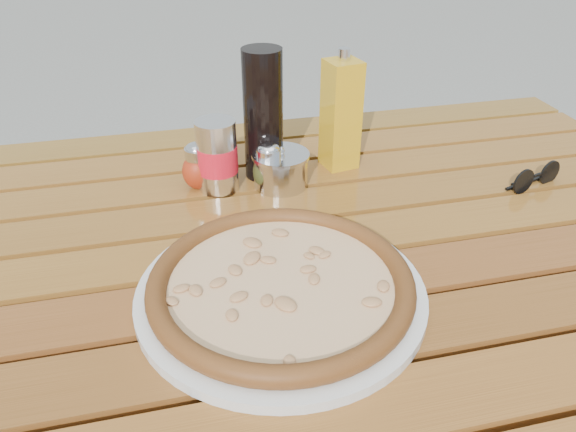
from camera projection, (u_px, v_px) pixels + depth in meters
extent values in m
cube|color=#331F0B|center=(493.00, 253.00, 1.47)|extent=(0.06, 0.06, 0.70)
cube|color=#351C0C|center=(291.00, 268.00, 0.84)|extent=(1.36, 0.86, 0.04)
cube|color=#5D3110|center=(362.00, 418.00, 0.57)|extent=(1.40, 0.09, 0.03)
cube|color=#50290E|center=(332.00, 347.00, 0.65)|extent=(1.40, 0.09, 0.03)
cube|color=#52280E|center=(309.00, 293.00, 0.73)|extent=(1.40, 0.09, 0.03)
cube|color=#5C3410|center=(291.00, 249.00, 0.82)|extent=(1.40, 0.09, 0.03)
cube|color=#57310F|center=(276.00, 214.00, 0.90)|extent=(1.40, 0.09, 0.03)
cube|color=#59320F|center=(264.00, 184.00, 0.99)|extent=(1.40, 0.09, 0.03)
cube|color=#5A320F|center=(254.00, 160.00, 1.07)|extent=(1.40, 0.09, 0.03)
cube|color=#55340F|center=(245.00, 138.00, 1.15)|extent=(1.40, 0.09, 0.03)
cylinder|color=silver|center=(281.00, 293.00, 0.70)|extent=(0.42, 0.42, 0.01)
cylinder|color=beige|center=(281.00, 285.00, 0.69)|extent=(0.34, 0.34, 0.01)
torus|color=black|center=(281.00, 282.00, 0.69)|extent=(0.36, 0.36, 0.03)
ellipsoid|color=#AE3013|center=(199.00, 171.00, 0.93)|extent=(0.07, 0.07, 0.06)
cylinder|color=silver|center=(197.00, 153.00, 0.91)|extent=(0.05, 0.05, 0.02)
ellipsoid|color=silver|center=(196.00, 148.00, 0.91)|extent=(0.05, 0.05, 0.02)
ellipsoid|color=#3F441B|center=(269.00, 172.00, 0.93)|extent=(0.07, 0.07, 0.06)
cylinder|color=white|center=(269.00, 154.00, 0.91)|extent=(0.05, 0.05, 0.02)
ellipsoid|color=silver|center=(269.00, 149.00, 0.91)|extent=(0.04, 0.04, 0.02)
cylinder|color=black|center=(263.00, 115.00, 0.93)|extent=(0.07, 0.07, 0.22)
cylinder|color=silver|center=(217.00, 156.00, 0.91)|extent=(0.08, 0.08, 0.12)
cylinder|color=red|center=(217.00, 158.00, 0.91)|extent=(0.08, 0.08, 0.04)
cube|color=#C69315|center=(341.00, 115.00, 0.97)|extent=(0.06, 0.06, 0.19)
cylinder|color=silver|center=(344.00, 54.00, 0.91)|extent=(0.02, 0.02, 0.02)
cylinder|color=silver|center=(281.00, 171.00, 0.94)|extent=(0.11, 0.11, 0.05)
cylinder|color=silver|center=(281.00, 155.00, 0.92)|extent=(0.12, 0.12, 0.01)
sphere|color=silver|center=(281.00, 151.00, 0.92)|extent=(0.02, 0.02, 0.01)
cylinder|color=black|center=(524.00, 182.00, 0.92)|extent=(0.04, 0.02, 0.04)
cylinder|color=black|center=(550.00, 173.00, 0.95)|extent=(0.04, 0.02, 0.04)
cube|color=black|center=(537.00, 175.00, 0.94)|extent=(0.02, 0.01, 0.00)
cube|color=black|center=(525.00, 183.00, 0.95)|extent=(0.09, 0.03, 0.00)
cube|color=black|center=(530.00, 179.00, 0.96)|extent=(0.09, 0.03, 0.00)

